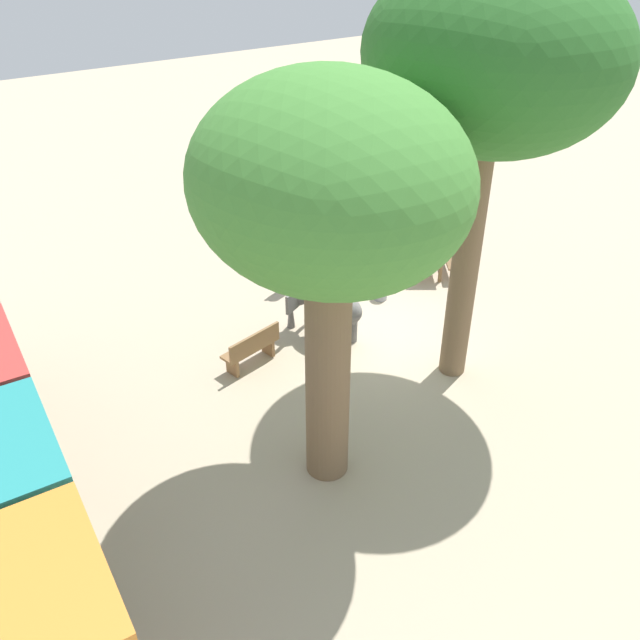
# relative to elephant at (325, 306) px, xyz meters

# --- Properties ---
(ground_plane) EXTENTS (60.00, 60.00, 0.00)m
(ground_plane) POSITION_rel_elephant_xyz_m (-0.50, -1.23, -0.88)
(ground_plane) COLOR #BAA88C
(elephant) EXTENTS (1.93, 1.67, 1.38)m
(elephant) POSITION_rel_elephant_xyz_m (0.00, 0.00, 0.00)
(elephant) COLOR slate
(elephant) RESTS_ON ground_plane
(person_handler) EXTENTS (0.32, 0.51, 1.62)m
(person_handler) POSITION_rel_elephant_xyz_m (2.44, -0.43, 0.07)
(person_handler) COLOR #3F3833
(person_handler) RESTS_ON ground_plane
(shade_tree_main) EXTENTS (4.36, 3.99, 7.12)m
(shade_tree_main) POSITION_rel_elephant_xyz_m (-3.59, 2.16, 4.55)
(shade_tree_main) COLOR brown
(shade_tree_main) RESTS_ON ground_plane
(shade_tree_secondary) EXTENTS (4.74, 4.34, 8.32)m
(shade_tree_secondary) POSITION_rel_elephant_xyz_m (-2.50, -1.76, 5.67)
(shade_tree_secondary) COLOR brown
(shade_tree_secondary) RESTS_ON ground_plane
(wooden_bench) EXTENTS (0.75, 1.46, 0.88)m
(wooden_bench) POSITION_rel_elephant_xyz_m (-0.09, 1.93, -0.41)
(wooden_bench) COLOR olive
(wooden_bench) RESTS_ON ground_plane
(picnic_table_near) EXTENTS (2.05, 2.04, 0.78)m
(picnic_table_near) POSITION_rel_elephant_xyz_m (1.33, -4.06, -0.29)
(picnic_table_near) COLOR brown
(picnic_table_near) RESTS_ON ground_plane
(picnic_table_far) EXTENTS (1.77, 1.75, 0.78)m
(picnic_table_far) POSITION_rel_elephant_xyz_m (5.43, -4.43, -0.29)
(picnic_table_far) COLOR olive
(picnic_table_far) RESTS_ON ground_plane
(feed_bucket) EXTENTS (0.36, 0.36, 0.32)m
(feed_bucket) POSITION_rel_elephant_xyz_m (0.76, -2.15, -0.72)
(feed_bucket) COLOR gray
(feed_bucket) RESTS_ON ground_plane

